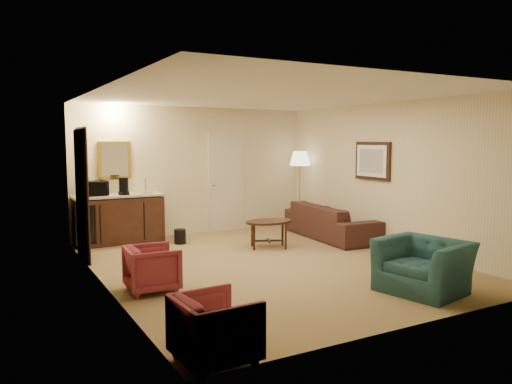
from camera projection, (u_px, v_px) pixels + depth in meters
ground at (268, 264)px, 7.82m from camera, size 6.00×6.00×0.00m
room_walls at (240, 153)px, 8.27m from camera, size 5.02×6.01×2.61m
wetbar_cabinet at (119, 219)px, 9.36m from camera, size 1.64×0.58×0.92m
sofa at (331, 216)px, 9.86m from camera, size 0.83×2.32×0.89m
teal_armchair at (424, 257)px, 6.35m from camera, size 0.87×1.15×0.90m
rose_chair_near at (152, 266)px, 6.39m from camera, size 0.63×0.67×0.65m
rose_chair_far at (215, 326)px, 4.32m from camera, size 0.64×0.68×0.67m
coffee_table at (269, 234)px, 8.96m from camera, size 1.02×0.87×0.50m
floor_lamp at (300, 190)px, 10.88m from camera, size 0.48×0.48×1.70m
waste_bin at (180, 236)px, 9.32m from camera, size 0.23×0.23×0.27m
microwave at (93, 187)px, 9.08m from camera, size 0.49×0.29×0.33m
coffee_maker at (124, 186)px, 9.22m from camera, size 0.18×0.18×0.33m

